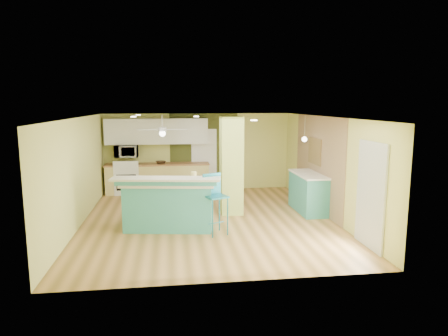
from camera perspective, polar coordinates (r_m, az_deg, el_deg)
The scene contains 23 objects.
floor at distance 9.89m, azimuth -2.28°, elevation -7.40°, with size 6.00×7.00×0.01m, color olive.
ceiling at distance 9.48m, azimuth -2.38°, elevation 7.29°, with size 6.00×7.00×0.01m, color white.
wall_back at distance 13.07m, azimuth -3.76°, elevation 2.29°, with size 6.00×0.01×2.50m, color #D8D874.
wall_front at distance 6.20m, azimuth 0.71°, elevation -5.48°, with size 6.00×0.01×2.50m, color #D8D874.
wall_left at distance 9.80m, azimuth -20.10°, elevation -0.58°, with size 0.01×7.00×2.50m, color #D8D874.
wall_right at distance 10.32m, azimuth 14.52°, elevation 0.16°, with size 0.01×7.00×2.50m, color #D8D874.
wood_panel at distance 10.87m, azimuth 13.25°, elevation 0.66°, with size 0.02×3.40×2.50m, color #896A4E.
olive_accent at distance 13.06m, azimuth -2.88°, elevation 2.30°, with size 2.20×0.02×2.50m, color #42471C.
interior_door at distance 13.07m, azimuth -2.86°, elevation 1.20°, with size 0.82×0.05×2.00m, color white.
french_door at distance 8.30m, azimuth 20.21°, elevation -3.69°, with size 0.04×1.08×2.10m, color silver.
column at distance 10.17m, azimuth 1.06°, elevation 0.33°, with size 0.55×0.55×2.50m, color #B8CB5E.
kitchen_run at distance 12.86m, azimuth -9.42°, elevation -1.44°, with size 3.25×0.63×0.94m.
stove at distance 12.92m, azimuth -13.64°, elevation -1.58°, with size 0.76×0.66×1.08m.
upper_cabinets at distance 12.79m, azimuth -9.58°, elevation 5.19°, with size 3.20×0.34×0.80m, color white.
microwave at distance 12.80m, azimuth -13.79°, elevation 2.35°, with size 0.70×0.48×0.39m, color white.
ceiling_fan at distance 11.46m, azimuth -8.80°, elevation 5.39°, with size 1.41×1.41×0.61m.
pendant_lamp at distance 10.82m, azimuth 11.42°, elevation 4.07°, with size 0.14×0.14×0.69m.
wall_decor at distance 11.01m, azimuth 12.83°, elevation 2.35°, with size 0.03×0.90×0.70m, color brown.
peninsula at distance 9.19m, azimuth -7.78°, elevation -5.00°, with size 2.39×1.56×1.25m.
bar_stool at distance 8.67m, azimuth -1.42°, elevation -3.72°, with size 0.57×0.57×1.32m.
side_counter at distance 10.74m, azimuth 12.00°, elevation -3.42°, with size 0.67×1.58×1.01m.
fruit_bowl at distance 12.74m, azimuth -9.01°, elevation 0.79°, with size 0.32×0.32×0.08m, color #3B2918.
canister at distance 9.25m, azimuth -4.34°, elevation -1.08°, with size 0.13×0.13×0.18m, color yellow.
Camera 1 is at (-0.88, -9.44, 2.82)m, focal length 32.00 mm.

